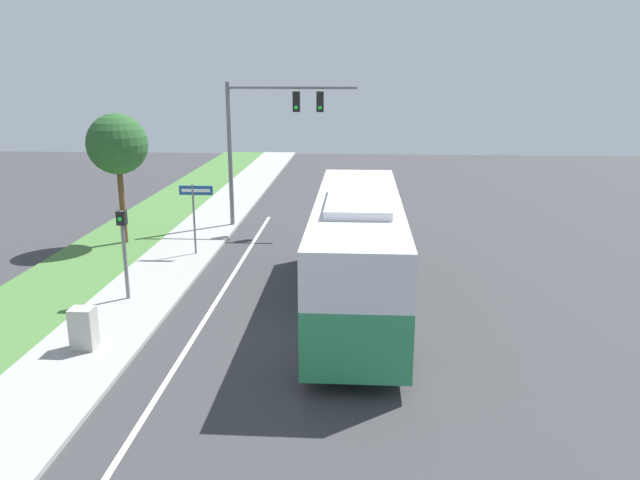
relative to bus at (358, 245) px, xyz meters
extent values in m
plane|color=#38383A|center=(-0.92, -2.73, -2.03)|extent=(80.00, 80.00, 0.00)
cube|color=#9E9E99|center=(-7.12, -2.73, -1.97)|extent=(2.80, 80.00, 0.12)
cube|color=silver|center=(-4.52, -2.73, -2.03)|extent=(0.14, 30.00, 0.01)
cube|color=#2D8956|center=(0.00, 0.01, -0.79)|extent=(2.54, 11.50, 1.68)
cube|color=silver|center=(0.00, 0.01, 0.74)|extent=(2.54, 11.50, 1.38)
cube|color=black|center=(0.00, 0.01, 0.27)|extent=(2.58, 10.58, 1.04)
cube|color=silver|center=(0.00, -0.85, 1.55)|extent=(1.78, 4.02, 0.24)
cylinder|color=black|center=(-1.22, 3.58, -1.56)|extent=(0.28, 0.93, 0.93)
cylinder|color=black|center=(1.22, 3.58, -1.56)|extent=(0.28, 0.93, 0.93)
cylinder|color=black|center=(-1.22, -3.55, -1.56)|extent=(0.28, 0.93, 0.93)
cylinder|color=black|center=(1.22, -3.55, -1.56)|extent=(0.28, 0.93, 0.93)
cylinder|color=slate|center=(-5.97, 10.15, 1.32)|extent=(0.20, 0.20, 6.71)
cylinder|color=slate|center=(-3.05, 10.15, 4.43)|extent=(5.83, 0.14, 0.14)
cube|color=black|center=(-2.86, 10.15, 3.81)|extent=(0.32, 0.28, 0.90)
sphere|color=#1ED838|center=(-2.86, 9.97, 3.56)|extent=(0.18, 0.18, 0.18)
cube|color=black|center=(-1.79, 10.15, 3.81)|extent=(0.32, 0.28, 0.90)
sphere|color=#1ED838|center=(-1.79, 9.97, 3.56)|extent=(0.18, 0.18, 0.18)
cylinder|color=slate|center=(-7.33, 0.07, -0.54)|extent=(0.12, 0.12, 2.99)
cube|color=black|center=(-7.33, 0.07, 0.74)|extent=(0.28, 0.24, 0.44)
sphere|color=#1ED838|center=(-7.33, -0.08, 0.74)|extent=(0.14, 0.14, 0.14)
cylinder|color=slate|center=(-6.46, 5.22, -0.57)|extent=(0.08, 0.08, 2.91)
cube|color=#19478C|center=(-6.33, 5.22, 0.65)|extent=(1.33, 0.03, 0.37)
cube|color=white|center=(-6.33, 5.20, 0.65)|extent=(1.13, 0.01, 0.13)
cube|color=#A8A8A3|center=(-7.12, -3.66, -1.35)|extent=(0.61, 0.51, 1.11)
cylinder|color=brown|center=(-9.92, 6.75, -0.21)|extent=(0.24, 0.24, 3.43)
sphere|color=#285628|center=(-9.92, 6.75, 2.25)|extent=(2.49, 2.49, 2.49)
camera|label=1|loc=(0.01, -18.34, 5.15)|focal=35.00mm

